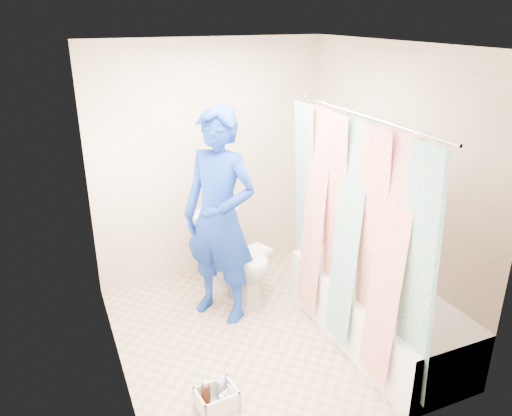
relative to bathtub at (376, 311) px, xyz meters
name	(u,v)px	position (x,y,z in m)	size (l,w,h in m)	color
floor	(263,334)	(-0.85, 0.43, -0.27)	(2.60, 2.60, 0.00)	tan
ceiling	(265,45)	(-0.85, 0.43, 2.13)	(2.40, 2.60, 0.02)	silver
wall_back	(211,162)	(-0.85, 1.73, 0.93)	(2.40, 0.02, 2.40)	beige
wall_front	(360,283)	(-0.85, -0.88, 0.93)	(2.40, 0.02, 2.40)	beige
wall_left	(107,231)	(-2.05, 0.43, 0.93)	(0.02, 2.60, 2.40)	beige
wall_right	(390,186)	(0.35, 0.43, 0.93)	(0.02, 2.60, 2.40)	beige
bathtub	(376,311)	(0.00, 0.00, 0.00)	(0.70, 1.75, 0.50)	white
curtain_rod	(358,114)	(-0.33, 0.00, 1.68)	(0.02, 0.02, 1.90)	silver
shower_curtain	(349,236)	(-0.33, 0.00, 0.75)	(0.06, 1.75, 1.80)	white
toilet	(236,257)	(-0.83, 1.12, 0.15)	(0.46, 0.81, 0.83)	white
tank_lid	(245,255)	(-0.78, 0.99, 0.22)	(0.51, 0.22, 0.04)	white
tank_internals	(217,213)	(-0.94, 1.31, 0.55)	(0.20, 0.10, 0.27)	black
plumber	(220,217)	(-1.06, 0.89, 0.69)	(0.70, 0.46, 1.91)	#102CA9
cleaning_caddy	(218,400)	(-1.50, -0.25, -0.19)	(0.29, 0.24, 0.21)	white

